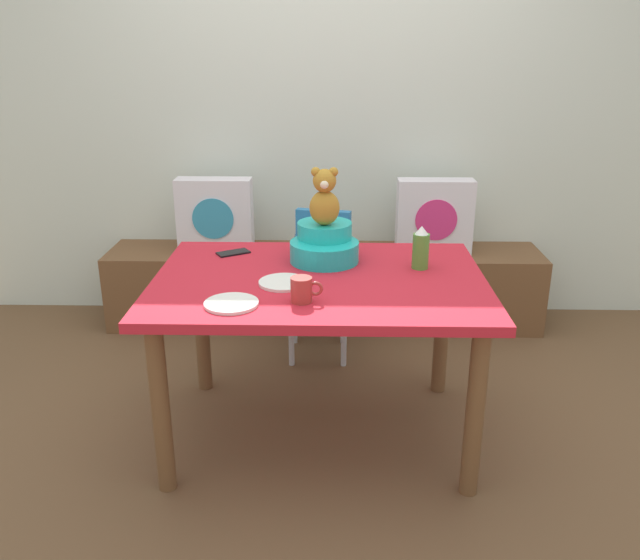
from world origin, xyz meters
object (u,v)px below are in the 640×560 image
(pillow_floral_right, at_px, (434,217))
(book_stack, at_px, (311,244))
(dining_table, at_px, (319,299))
(teddy_bear, at_px, (325,198))
(dinner_plate_far, at_px, (231,304))
(cell_phone, at_px, (233,253))
(highchair, at_px, (319,265))
(coffee_mug, at_px, (302,290))
(pillow_floral_left, at_px, (215,216))
(ketchup_bottle, at_px, (421,249))
(dinner_plate_near, at_px, (284,283))
(infant_seat_teal, at_px, (324,244))

(pillow_floral_right, distance_m, book_stack, 0.75)
(dining_table, bearing_deg, teddy_bear, 85.70)
(dinner_plate_far, xyz_separation_m, cell_phone, (-0.08, 0.61, -0.00))
(pillow_floral_right, height_order, cell_phone, pillow_floral_right)
(highchair, xyz_separation_m, coffee_mug, (-0.04, -1.07, 0.27))
(pillow_floral_left, distance_m, dinner_plate_far, 1.56)
(book_stack, bearing_deg, teddy_bear, -84.60)
(ketchup_bottle, height_order, coffee_mug, ketchup_bottle)
(dinner_plate_near, distance_m, dinner_plate_far, 0.28)
(dining_table, height_order, dinner_plate_far, dinner_plate_far)
(ketchup_bottle, bearing_deg, highchair, 123.32)
(highchair, distance_m, dinner_plate_near, 0.92)
(pillow_floral_left, xyz_separation_m, ketchup_bottle, (1.07, -1.09, 0.15))
(pillow_floral_left, distance_m, teddy_bear, 1.24)
(highchair, relative_size, teddy_bear, 3.16)
(coffee_mug, distance_m, dinner_plate_near, 0.21)
(infant_seat_teal, xyz_separation_m, coffee_mug, (-0.07, -0.49, -0.02))
(teddy_bear, xyz_separation_m, cell_phone, (-0.42, 0.08, -0.27))
(dining_table, bearing_deg, ketchup_bottle, 15.85)
(ketchup_bottle, bearing_deg, teddy_bear, 166.24)
(teddy_bear, relative_size, cell_phone, 1.74)
(pillow_floral_right, distance_m, dinner_plate_far, 1.80)
(pillow_floral_right, xyz_separation_m, ketchup_bottle, (-0.22, -1.09, 0.15))
(dining_table, relative_size, coffee_mug, 11.26)
(highchair, relative_size, infant_seat_teal, 2.39)
(highchair, bearing_deg, pillow_floral_left, 146.22)
(infant_seat_teal, bearing_deg, pillow_floral_right, 57.67)
(dining_table, xyz_separation_m, teddy_bear, (0.02, 0.22, 0.37))
(highchair, bearing_deg, pillow_floral_right, 31.93)
(pillow_floral_right, distance_m, dinner_plate_near, 1.52)
(teddy_bear, xyz_separation_m, ketchup_bottle, (0.41, -0.10, -0.19))
(pillow_floral_right, height_order, coffee_mug, pillow_floral_right)
(highchair, relative_size, dinner_plate_far, 3.95)
(pillow_floral_left, relative_size, infant_seat_teal, 1.33)
(pillow_floral_right, bearing_deg, book_stack, 178.35)
(teddy_bear, height_order, dinner_plate_near, teddy_bear)
(teddy_bear, bearing_deg, dinner_plate_far, -122.08)
(highchair, bearing_deg, dinner_plate_near, -97.58)
(coffee_mug, relative_size, dinner_plate_near, 0.60)
(book_stack, relative_size, coffee_mug, 1.67)
(pillow_floral_right, bearing_deg, dining_table, -118.00)
(book_stack, height_order, dining_table, dining_table)
(dinner_plate_near, bearing_deg, cell_phone, 123.74)
(cell_phone, bearing_deg, infant_seat_teal, -132.39)
(book_stack, relative_size, ketchup_bottle, 1.08)
(dining_table, distance_m, teddy_bear, 0.43)
(pillow_floral_right, relative_size, infant_seat_teal, 1.33)
(pillow_floral_left, relative_size, dining_table, 0.33)
(pillow_floral_right, relative_size, dining_table, 0.33)
(pillow_floral_left, height_order, coffee_mug, pillow_floral_left)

